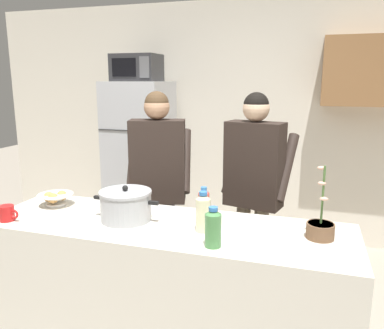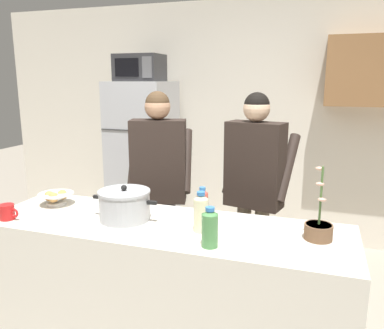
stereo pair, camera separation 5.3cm
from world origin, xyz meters
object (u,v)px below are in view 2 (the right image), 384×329
at_px(microwave, 140,68).
at_px(potted_orchid, 318,229).
at_px(person_near_pot, 159,172).
at_px(coffee_mug, 7,212).
at_px(bottle_mid_counter, 202,204).
at_px(bottle_near_edge, 201,212).
at_px(bottle_far_corner, 210,228).
at_px(bread_bowl, 56,198).
at_px(refrigerator, 143,161).
at_px(person_by_sink, 255,176).
at_px(cooking_pot, 124,205).

distance_m(microwave, potted_orchid, 2.75).
xyz_separation_m(person_near_pot, potted_orchid, (1.22, -0.68, -0.07)).
relative_size(coffee_mug, bottle_mid_counter, 0.63).
distance_m(bottle_near_edge, bottle_far_corner, 0.21).
bearing_deg(potted_orchid, bread_bowl, 178.13).
bearing_deg(refrigerator, bottle_near_edge, -56.39).
relative_size(microwave, bottle_near_edge, 2.05).
bearing_deg(coffee_mug, bottle_far_corner, 0.29).
bearing_deg(bottle_mid_counter, bottle_near_edge, -75.61).
xyz_separation_m(person_near_pot, person_by_sink, (0.74, 0.11, -0.00)).
height_order(cooking_pot, coffee_mug, cooking_pot).
bearing_deg(bottle_mid_counter, person_near_pot, 132.38).
distance_m(cooking_pot, bottle_mid_counter, 0.48).
bearing_deg(person_near_pot, bottle_mid_counter, -47.62).
bearing_deg(bottle_mid_counter, coffee_mug, -161.95).
bearing_deg(refrigerator, coffee_mug, -88.08).
xyz_separation_m(coffee_mug, potted_orchid, (1.82, 0.28, 0.01)).
relative_size(person_near_pot, bread_bowl, 7.04).
relative_size(bottle_near_edge, potted_orchid, 0.58).
xyz_separation_m(microwave, person_by_sink, (1.41, -0.99, -0.84)).
xyz_separation_m(bottle_near_edge, potted_orchid, (0.63, 0.09, -0.05)).
xyz_separation_m(microwave, bread_bowl, (0.17, -1.72, -0.92)).
xyz_separation_m(refrigerator, cooking_pot, (0.75, -1.85, 0.14)).
height_order(cooking_pot, bottle_mid_counter, cooking_pot).
height_order(person_near_pot, bread_bowl, person_near_pot).
xyz_separation_m(cooking_pot, potted_orchid, (1.13, 0.05, -0.03)).
distance_m(refrigerator, bottle_mid_counter, 2.10).
xyz_separation_m(person_by_sink, bottle_near_edge, (-0.16, -0.88, -0.02)).
xyz_separation_m(person_near_pot, bottle_near_edge, (0.59, -0.77, -0.02)).
bearing_deg(bread_bowl, bottle_mid_counter, 1.87).
bearing_deg(person_near_pot, bread_bowl, -128.77).
xyz_separation_m(coffee_mug, bottle_mid_counter, (1.14, 0.37, 0.05)).
xyz_separation_m(cooking_pot, bottle_far_corner, (0.61, -0.22, 0.01)).
relative_size(refrigerator, cooking_pot, 4.08).
distance_m(person_by_sink, potted_orchid, 0.92).
xyz_separation_m(person_near_pot, bottle_mid_counter, (0.54, -0.59, -0.03)).
bearing_deg(bread_bowl, microwave, 95.61).
relative_size(bottle_near_edge, bottle_far_corner, 1.10).
bearing_deg(refrigerator, bottle_far_corner, -56.73).
relative_size(coffee_mug, bottle_far_corner, 0.62).
xyz_separation_m(cooking_pot, bottle_mid_counter, (0.45, 0.14, 0.01)).
height_order(microwave, person_by_sink, microwave).
bearing_deg(bread_bowl, bottle_far_corner, -15.52).
xyz_separation_m(microwave, cooking_pot, (0.75, -1.83, -0.87)).
bearing_deg(bottle_near_edge, bread_bowl, 172.28).
relative_size(cooking_pot, bread_bowl, 1.80).
bearing_deg(person_near_pot, cooking_pot, -83.44).
relative_size(person_near_pot, potted_orchid, 4.16).
distance_m(bread_bowl, bottle_near_edge, 1.10).
bearing_deg(bottle_mid_counter, person_by_sink, 73.67).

